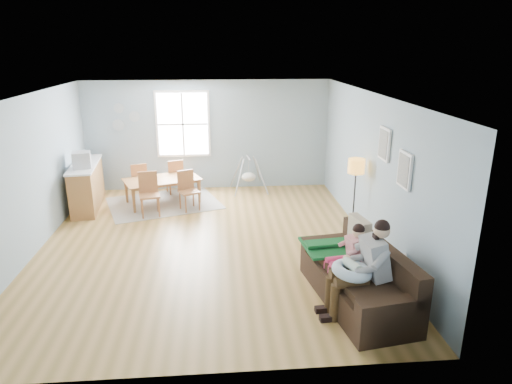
{
  "coord_description": "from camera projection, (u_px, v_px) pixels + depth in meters",
  "views": [
    {
      "loc": [
        0.25,
        -7.75,
        3.51
      ],
      "look_at": [
        0.9,
        -0.05,
        1.0
      ],
      "focal_mm": 32.0,
      "sensor_mm": 36.0,
      "label": 1
    }
  ],
  "objects": [
    {
      "name": "chair_se",
      "position": [
        188.0,
        188.0,
        10.04
      ],
      "size": [
        0.53,
        0.53,
        0.88
      ],
      "color": "brown",
      "rests_on": "rug"
    },
    {
      "name": "father",
      "position": [
        363.0,
        265.0,
        6.02
      ],
      "size": [
        0.96,
        0.46,
        1.36
      ],
      "color": "#97989A",
      "rests_on": "sofa"
    },
    {
      "name": "sofa",
      "position": [
        360.0,
        281.0,
        6.46
      ],
      "size": [
        1.24,
        2.25,
        0.86
      ],
      "color": "black",
      "rests_on": "room"
    },
    {
      "name": "toddler",
      "position": [
        351.0,
        248.0,
        6.5
      ],
      "size": [
        0.59,
        0.34,
        0.89
      ],
      "color": "silver",
      "rests_on": "sofa"
    },
    {
      "name": "nursing_pillow",
      "position": [
        352.0,
        271.0,
        6.0
      ],
      "size": [
        0.58,
        0.57,
        0.22
      ],
      "primitive_type": "torus",
      "rotation": [
        0.0,
        0.14,
        0.06
      ],
      "color": "silver",
      "rests_on": "father"
    },
    {
      "name": "counter",
      "position": [
        87.0,
        185.0,
        10.17
      ],
      "size": [
        0.72,
        1.84,
        1.01
      ],
      "color": "brown",
      "rests_on": "room"
    },
    {
      "name": "monitor",
      "position": [
        81.0,
        160.0,
        9.64
      ],
      "size": [
        0.43,
        0.41,
        0.34
      ],
      "color": "#B5B6BB",
      "rests_on": "counter"
    },
    {
      "name": "chair_nw",
      "position": [
        139.0,
        179.0,
        10.76
      ],
      "size": [
        0.49,
        0.49,
        0.86
      ],
      "color": "brown",
      "rests_on": "rug"
    },
    {
      "name": "beige_pillow",
      "position": [
        359.0,
        234.0,
        6.88
      ],
      "size": [
        0.22,
        0.52,
        0.5
      ],
      "primitive_type": "cube",
      "rotation": [
        0.0,
        0.0,
        0.17
      ],
      "color": "tan",
      "rests_on": "sofa"
    },
    {
      "name": "dining_table",
      "position": [
        163.0,
        191.0,
        10.46
      ],
      "size": [
        1.89,
        1.48,
        0.58
      ],
      "primitive_type": "imported",
      "rotation": [
        0.0,
        0.0,
        0.38
      ],
      "color": "brown",
      "rests_on": "rug"
    },
    {
      "name": "chair_ne",
      "position": [
        175.0,
        175.0,
        11.09
      ],
      "size": [
        0.5,
        0.5,
        0.86
      ],
      "color": "brown",
      "rests_on": "rug"
    },
    {
      "name": "storage_cube",
      "position": [
        388.0,
        275.0,
        6.71
      ],
      "size": [
        0.6,
        0.56,
        0.55
      ],
      "color": "silver",
      "rests_on": "room"
    },
    {
      "name": "green_throw",
      "position": [
        336.0,
        246.0,
        7.03
      ],
      "size": [
        1.06,
        0.9,
        0.04
      ],
      "primitive_type": "cube",
      "rotation": [
        0.0,
        0.0,
        0.11
      ],
      "color": "#155E29",
      "rests_on": "sofa"
    },
    {
      "name": "floor_lamp",
      "position": [
        356.0,
        173.0,
        8.41
      ],
      "size": [
        0.3,
        0.3,
        1.51
      ],
      "color": "black",
      "rests_on": "room"
    },
    {
      "name": "window",
      "position": [
        183.0,
        124.0,
        11.13
      ],
      "size": [
        1.32,
        0.08,
        1.62
      ],
      "color": "white",
      "rests_on": "room"
    },
    {
      "name": "room",
      "position": [
        202.0,
        112.0,
        7.66
      ],
      "size": [
        8.4,
        9.4,
        3.9
      ],
      "color": "olive"
    },
    {
      "name": "rug",
      "position": [
        164.0,
        203.0,
        10.55
      ],
      "size": [
        2.87,
        2.5,
        0.01
      ],
      "primitive_type": "cube",
      "rotation": [
        0.0,
        0.0,
        0.33
      ],
      "color": "gray",
      "rests_on": "room"
    },
    {
      "name": "chair_sw",
      "position": [
        149.0,
        191.0,
        9.71
      ],
      "size": [
        0.5,
        0.5,
        0.93
      ],
      "color": "brown",
      "rests_on": "rug"
    },
    {
      "name": "infant",
      "position": [
        351.0,
        264.0,
        6.01
      ],
      "size": [
        0.21,
        0.37,
        0.14
      ],
      "color": "silver",
      "rests_on": "nursing_pillow"
    },
    {
      "name": "baby_swing",
      "position": [
        249.0,
        176.0,
        11.3
      ],
      "size": [
        0.93,
        0.94,
        0.87
      ],
      "color": "#B5B6BB",
      "rests_on": "room"
    },
    {
      "name": "wall_plates",
      "position": [
        124.0,
        117.0,
        10.97
      ],
      "size": [
        0.67,
        0.02,
        0.66
      ],
      "color": "#8FA2AC",
      "rests_on": "room"
    },
    {
      "name": "pictures",
      "position": [
        394.0,
        156.0,
        7.08
      ],
      "size": [
        0.05,
        1.34,
        0.74
      ],
      "color": "white",
      "rests_on": "room"
    }
  ]
}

